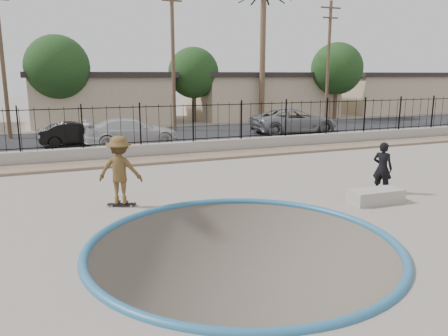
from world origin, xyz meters
TOP-DOWN VIEW (x-y plane):
  - ground at (0.00, 12.00)m, footprint 120.00×120.00m
  - bowl_pit at (0.00, -1.00)m, footprint 6.84×6.84m
  - coping_ring at (0.00, -1.00)m, footprint 7.04×7.04m
  - rock_strip at (0.00, 9.20)m, footprint 42.00×1.60m
  - retaining_wall at (0.00, 10.30)m, footprint 42.00×0.45m
  - fence at (0.00, 10.30)m, footprint 40.00×0.04m
  - street at (0.00, 17.00)m, footprint 90.00×8.00m
  - house_center at (0.00, 26.50)m, footprint 10.60×8.60m
  - house_east at (14.00, 26.50)m, footprint 12.60×8.60m
  - house_east_far at (28.00, 26.50)m, footprint 11.60×8.60m
  - palm_right at (12.00, 22.00)m, footprint 2.30×2.30m
  - utility_pole_left at (-6.00, 19.00)m, footprint 1.70×0.24m
  - utility_pole_mid at (4.00, 19.00)m, footprint 1.70×0.24m
  - utility_pole_right at (16.00, 19.00)m, footprint 1.70×0.24m
  - street_tree_left at (-3.00, 23.00)m, footprint 4.32×4.32m
  - street_tree_mid at (7.00, 24.00)m, footprint 3.96×3.96m
  - street_tree_right at (19.00, 22.00)m, footprint 4.32×4.32m
  - skater at (-2.04, 3.00)m, footprint 1.44×1.18m
  - skateboard at (-2.04, 3.00)m, footprint 0.84×0.45m
  - videographer at (5.87, 1.31)m, footprint 0.65×0.72m
  - concrete_ledge at (5.00, 0.54)m, footprint 1.63×0.76m
  - car_b at (-2.56, 15.00)m, footprint 3.81×1.60m
  - car_c at (0.20, 13.79)m, footprint 4.94×2.01m
  - car_d at (10.70, 14.79)m, footprint 5.64×2.74m

SIDE VIEW (x-z plane):
  - ground at x=0.00m, z-range -2.20..0.00m
  - bowl_pit at x=0.00m, z-range -0.90..0.90m
  - coping_ring at x=0.00m, z-range -0.10..0.10m
  - street at x=0.00m, z-range 0.00..0.04m
  - rock_strip at x=0.00m, z-range 0.00..0.11m
  - skateboard at x=-2.04m, z-range 0.02..0.09m
  - concrete_ledge at x=5.00m, z-range 0.00..0.40m
  - retaining_wall at x=0.00m, z-range 0.00..0.60m
  - car_b at x=-2.56m, z-range 0.04..1.26m
  - car_c at x=0.20m, z-range 0.04..1.47m
  - car_d at x=10.70m, z-range 0.04..1.58m
  - videographer at x=5.87m, z-range 0.00..1.66m
  - skater at x=-2.04m, z-range 0.00..1.94m
  - fence at x=0.00m, z-range 0.60..2.40m
  - house_east at x=14.00m, z-range 0.02..3.92m
  - house_east_far at x=28.00m, z-range 0.02..3.92m
  - house_center at x=0.00m, z-range 0.02..3.92m
  - street_tree_mid at x=7.00m, z-range 0.92..6.75m
  - street_tree_left at x=-3.00m, z-range 1.01..7.37m
  - street_tree_right at x=19.00m, z-range 1.01..7.37m
  - utility_pole_left at x=-6.00m, z-range 0.20..9.20m
  - utility_pole_right at x=16.00m, z-range 0.20..9.20m
  - utility_pole_mid at x=4.00m, z-range 0.21..9.71m
  - palm_right at x=12.00m, z-range 2.18..12.48m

